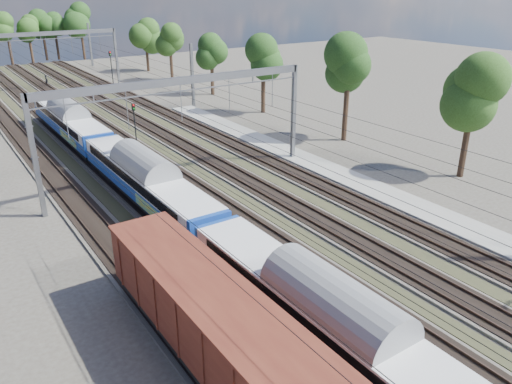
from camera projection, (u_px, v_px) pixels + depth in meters
track_bed at (123, 140)px, 53.99m from camera, size 21.00×130.00×0.34m
platform at (372, 189)px, 41.09m from camera, size 3.00×70.00×0.30m
catenary at (97, 71)px, 57.60m from camera, size 25.65×130.00×9.00m
tree_belt at (56, 29)px, 90.25m from camera, size 39.81×101.52×12.30m
emu_train at (147, 176)px, 37.04m from camera, size 2.96×62.52×4.32m
freight_boxcar at (209, 320)px, 21.40m from camera, size 3.22×15.54×4.01m
worker at (46, 80)px, 83.32m from camera, size 0.54×0.69×1.66m
signal_near at (135, 124)px, 47.62m from camera, size 0.38×0.35×5.36m
signal_far at (111, 65)px, 79.46m from camera, size 0.41×0.38×5.92m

